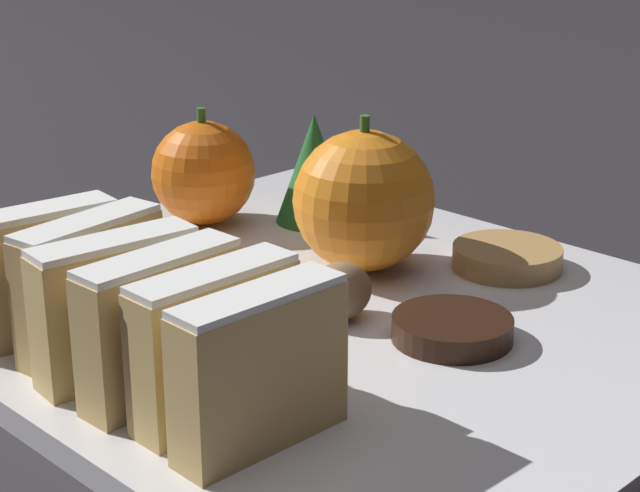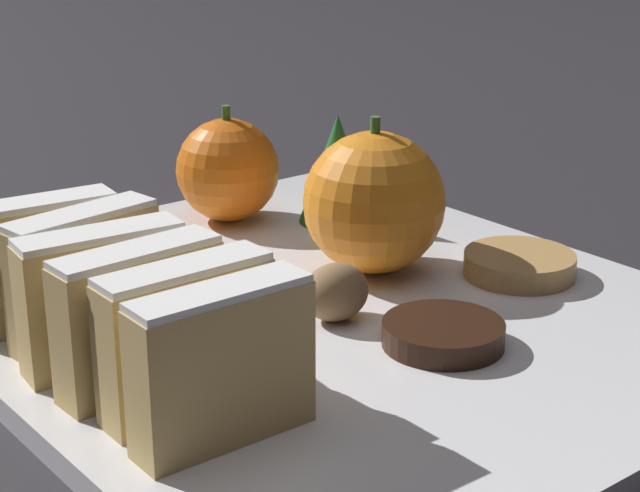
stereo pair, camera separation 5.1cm
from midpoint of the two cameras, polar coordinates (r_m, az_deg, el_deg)
The scene contains 14 objects.
ground_plane at distance 0.52m, azimuth 2.78°, elevation -4.41°, with size 6.00×6.00×0.00m, color #28262B.
serving_platter at distance 0.52m, azimuth 2.80°, elevation -3.80°, with size 0.32×0.37×0.01m.
stollen_slice_front at distance 0.39m, azimuth -1.50°, elevation -6.46°, with size 0.07×0.02×0.06m.
stollen_slice_second at distance 0.41m, azimuth -3.61°, elevation -5.02°, with size 0.07×0.02×0.06m.
stollen_slice_third at distance 0.43m, azimuth -6.28°, elevation -3.94°, with size 0.07×0.02×0.06m.
stollen_slice_fourth at distance 0.45m, azimuth -8.35°, elevation -2.85°, with size 0.07×0.03×0.06m.
stollen_slice_fifth at distance 0.47m, azimuth -9.50°, elevation -1.68°, with size 0.07×0.03×0.06m.
stollen_slice_sixth at distance 0.49m, azimuth -11.80°, elevation -0.93°, with size 0.07×0.03×0.06m.
orange_near at distance 0.63m, azimuth -2.67°, elevation 4.05°, with size 0.06×0.06×0.07m.
orange_far at distance 0.55m, azimuth 5.53°, elevation 2.29°, with size 0.07×0.07×0.08m.
walnut at distance 0.50m, azimuth 3.76°, elevation -2.52°, with size 0.03×0.03×0.03m.
chocolate_cookie at distance 0.48m, azimuth 9.63°, elevation -4.71°, with size 0.05×0.05×0.01m.
gingerbread_cookie at distance 0.56m, azimuth 13.14°, elevation -1.02°, with size 0.06×0.06×0.01m.
evergreen_sprig at distance 0.63m, azimuth 3.25°, elevation 4.12°, with size 0.05×0.05×0.06m.
Camera 2 is at (-0.30, -0.37, 0.21)m, focal length 60.00 mm.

